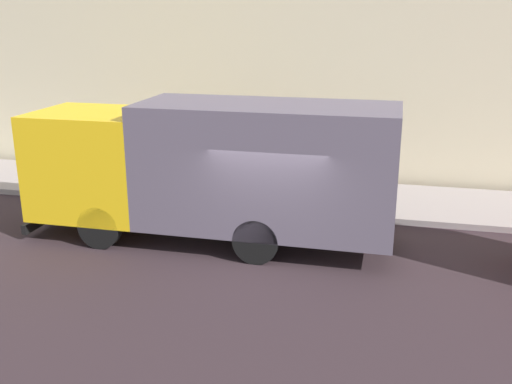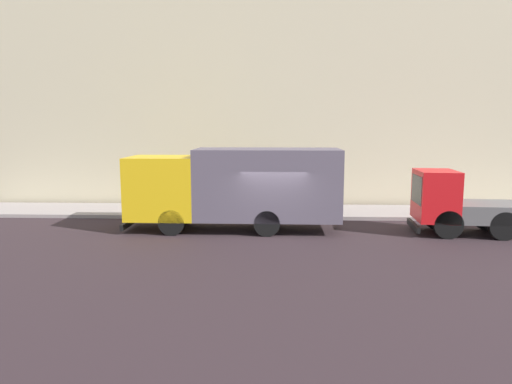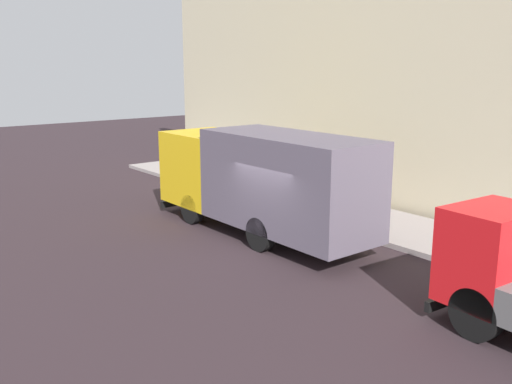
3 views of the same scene
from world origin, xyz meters
The scene contains 7 objects.
ground centered at (0.00, 0.00, 0.00)m, with size 80.00×80.00×0.00m, color #2E2226.
sidewalk centered at (4.63, 0.00, 0.08)m, with size 3.27×30.00×0.16m, color gray.
building_facade centered at (6.77, 0.00, 6.31)m, with size 0.50×30.00×12.62m, color beige.
large_utility_truck centered at (0.92, 1.53, 1.83)m, with size 2.40×8.59×3.30m.
pedestrian_walking centered at (3.93, 0.92, 1.09)m, with size 0.53×0.53×1.76m.
traffic_cone_orange centered at (3.42, 4.78, 0.48)m, with size 0.45×0.45×0.64m, color orange.
street_sign_post centered at (3.36, 0.61, 1.71)m, with size 0.44×0.08×2.63m.
Camera 3 is at (-9.94, -11.78, 5.29)m, focal length 39.40 mm.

